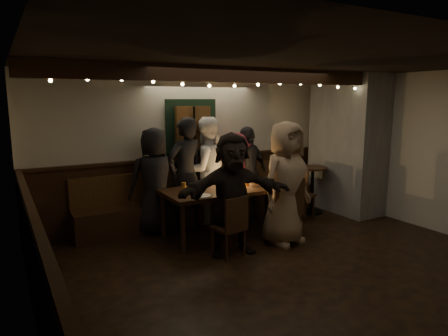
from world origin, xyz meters
TOP-DOWN VIEW (x-y plane):
  - room at (1.07, 1.42)m, footprint 6.02×5.01m
  - dining_table at (-0.02, 1.40)m, footprint 2.15×0.92m
  - chair_near_left at (-0.48, 0.56)m, footprint 0.44×0.44m
  - chair_near_right at (0.54, 0.66)m, footprint 0.59×0.59m
  - chair_end at (1.43, 1.43)m, footprint 0.56×0.56m
  - high_top at (1.97, 1.69)m, footprint 0.55×0.55m
  - person_a at (-1.03, 2.06)m, footprint 0.92×0.68m
  - person_b at (-0.51, 2.03)m, footprint 0.76×0.58m
  - person_c at (-0.06, 2.17)m, footprint 0.91×0.72m
  - person_d at (0.46, 2.05)m, footprint 1.13×0.84m
  - person_e at (0.74, 2.05)m, footprint 1.05×0.67m
  - person_f at (-0.40, 0.69)m, footprint 1.66×0.85m
  - person_g at (0.49, 0.64)m, footprint 0.99×0.74m

SIDE VIEW (x-z plane):
  - chair_near_left at x=-0.48m, z-range 0.05..0.92m
  - chair_end at x=1.43m, z-range 0.06..1.00m
  - high_top at x=1.97m, z-range 0.12..1.00m
  - chair_near_right at x=0.54m, z-range 0.06..1.07m
  - dining_table at x=-0.02m, z-range 0.24..1.17m
  - person_d at x=0.46m, z-range 0.00..1.57m
  - person_e at x=0.74m, z-range 0.00..1.67m
  - person_f at x=-0.40m, z-range 0.00..1.71m
  - person_a at x=-1.03m, z-range 0.00..1.72m
  - person_g at x=0.49m, z-range 0.00..1.84m
  - person_c at x=-0.06m, z-range 0.00..1.85m
  - person_b at x=-0.51m, z-range 0.00..1.86m
  - room at x=1.07m, z-range -0.24..2.38m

